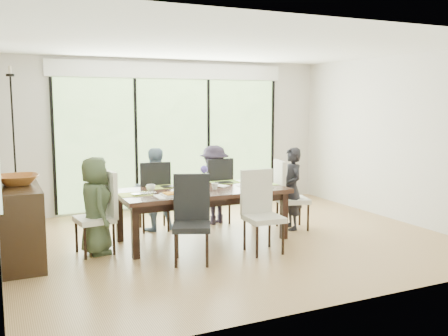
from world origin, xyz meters
name	(u,v)px	position (x,y,z in m)	size (l,w,h in m)	color
floor	(231,240)	(0.00, 0.00, -0.01)	(6.00, 5.00, 0.01)	olive
ceiling	(232,45)	(0.00, 0.00, 2.71)	(6.00, 5.00, 0.01)	white
wall_back	(172,134)	(0.00, 2.51, 1.35)	(6.00, 0.02, 2.70)	beige
wall_front	(348,167)	(0.00, -2.51, 1.35)	(6.00, 0.02, 2.70)	white
wall_right	(397,138)	(3.01, 0.00, 1.35)	(0.02, 5.00, 2.70)	silver
glass_doors	(173,143)	(0.00, 2.47, 1.20)	(4.20, 0.02, 2.30)	#598C3F
blinds_header	(172,71)	(0.00, 2.46, 2.50)	(4.40, 0.06, 0.28)	white
mullion_a	(53,147)	(-2.10, 2.46, 1.20)	(0.05, 0.04, 2.30)	black
mullion_b	(136,144)	(-0.70, 2.46, 1.20)	(0.05, 0.04, 2.30)	black
mullion_c	(208,141)	(0.70, 2.46, 1.20)	(0.05, 0.04, 2.30)	black
mullion_d	(272,139)	(2.10, 2.46, 1.20)	(0.05, 0.04, 2.30)	black
deck	(159,200)	(0.00, 3.40, -0.05)	(6.00, 1.80, 0.10)	#4E3A21
rail_top	(147,167)	(0.00, 4.20, 0.55)	(6.00, 0.08, 0.06)	#553324
foliage_left	(53,125)	(-1.80, 5.20, 1.44)	(3.20, 3.20, 3.20)	#14380F
foliage_mid	(144,108)	(0.40, 5.80, 1.80)	(4.00, 4.00, 4.00)	#14380F
foliage_right	(224,129)	(2.20, 5.00, 1.26)	(2.80, 2.80, 2.80)	#14380F
foliage_far	(97,115)	(-0.60, 6.50, 1.62)	(3.60, 3.60, 3.60)	#14380F
table_top	(202,191)	(-0.38, 0.16, 0.70)	(2.35, 1.07, 0.06)	black
table_apron	(202,197)	(-0.38, 0.16, 0.62)	(2.15, 0.88, 0.10)	black
table_leg_fl	(135,232)	(-1.46, -0.27, 0.34)	(0.09, 0.09, 0.67)	black
table_leg_fr	(284,216)	(0.70, -0.27, 0.34)	(0.09, 0.09, 0.67)	black
table_leg_bl	(119,218)	(-1.46, 0.59, 0.34)	(0.09, 0.09, 0.67)	black
table_leg_br	(255,204)	(0.70, 0.59, 0.34)	(0.09, 0.09, 0.67)	black
chair_left_end	(94,213)	(-1.88, 0.16, 0.54)	(0.45, 0.45, 1.07)	white
chair_right_end	(293,194)	(1.12, 0.16, 0.54)	(0.45, 0.45, 1.07)	beige
chair_far_left	(154,195)	(-0.83, 1.01, 0.54)	(0.45, 0.45, 1.07)	black
chair_far_right	(214,190)	(0.17, 1.01, 0.54)	(0.45, 0.45, 1.07)	black
chair_near_left	(192,220)	(-0.88, -0.71, 0.54)	(0.45, 0.45, 1.07)	black
chair_near_right	(264,212)	(0.12, -0.71, 0.54)	(0.45, 0.45, 1.07)	beige
person_left_end	(95,206)	(-1.86, 0.16, 0.63)	(0.59, 0.37, 1.26)	#3D4C32
person_right_end	(292,189)	(1.10, 0.16, 0.63)	(0.59, 0.37, 1.26)	black
person_far_left	(154,189)	(-0.83, 0.99, 0.63)	(0.59, 0.37, 1.26)	#7690AB
person_far_right	(214,185)	(0.17, 0.99, 0.63)	(0.59, 0.37, 1.26)	#272030
placemat_left	(136,194)	(-1.33, 0.16, 0.74)	(0.43, 0.31, 0.01)	#B2C647
placemat_right	(261,184)	(0.57, 0.16, 0.74)	(0.43, 0.31, 0.01)	#90BA42
placemat_far_l	(163,187)	(-0.83, 0.56, 0.74)	(0.43, 0.31, 0.01)	#A2BF44
placemat_far_r	(226,182)	(0.17, 0.56, 0.74)	(0.43, 0.31, 0.01)	#88B741
placemat_paper	(172,196)	(-0.93, -0.14, 0.74)	(0.43, 0.31, 0.01)	white
tablet_far_l	(170,186)	(-0.73, 0.51, 0.74)	(0.25, 0.18, 0.01)	black
tablet_far_r	(224,182)	(0.12, 0.51, 0.74)	(0.23, 0.17, 0.01)	black
papers	(248,186)	(0.32, 0.11, 0.73)	(0.29, 0.21, 0.00)	white
platter_base	(172,195)	(-0.93, -0.14, 0.75)	(0.25, 0.25, 0.02)	white
platter_snacks	(172,193)	(-0.93, -0.14, 0.77)	(0.20, 0.20, 0.01)	orange
vase	(204,184)	(-0.33, 0.21, 0.79)	(0.08, 0.08, 0.12)	silver
hyacinth_stems	(204,176)	(-0.33, 0.21, 0.91)	(0.04, 0.04, 0.16)	#337226
hyacinth_blooms	(204,169)	(-0.33, 0.21, 1.01)	(0.11, 0.11, 0.11)	#6151CA
laptop	(145,194)	(-1.23, 0.06, 0.75)	(0.32, 0.21, 0.03)	silver
cup_a	(151,188)	(-1.08, 0.31, 0.78)	(0.12, 0.12, 0.09)	white
cup_b	(215,186)	(-0.23, 0.06, 0.78)	(0.10, 0.10, 0.09)	white
cup_c	(249,181)	(0.42, 0.26, 0.78)	(0.12, 0.12, 0.09)	white
book	(217,187)	(-0.13, 0.21, 0.74)	(0.16, 0.22, 0.02)	white
sideboard	(19,221)	(-2.76, 0.38, 0.47)	(0.47, 1.68, 0.95)	black
bowl	(17,180)	(-2.76, 0.28, 1.01)	(0.50, 0.50, 0.12)	brown
candlestick_base	(16,178)	(-2.76, 0.73, 0.97)	(0.11, 0.11, 0.04)	black
candlestick_shaft	(13,127)	(-2.76, 0.73, 1.63)	(0.03, 0.03, 1.32)	black
candlestick_pan	(10,75)	(-2.76, 0.73, 2.28)	(0.11, 0.11, 0.03)	black
candle	(10,70)	(-2.76, 0.73, 2.35)	(0.04, 0.04, 0.11)	silver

